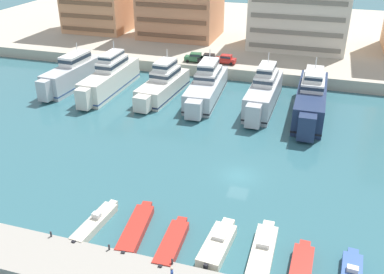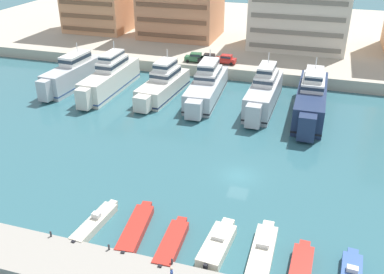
{
  "view_description": "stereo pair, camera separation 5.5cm",
  "coord_description": "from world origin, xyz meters",
  "views": [
    {
      "loc": [
        7.61,
        -43.93,
        28.2
      ],
      "look_at": [
        -7.13,
        3.62,
        2.5
      ],
      "focal_mm": 40.0,
      "sensor_mm": 36.0,
      "label": 1
    },
    {
      "loc": [
        7.67,
        -43.91,
        28.2
      ],
      "look_at": [
        -7.13,
        3.62,
        2.5
      ],
      "focal_mm": 40.0,
      "sensor_mm": 36.0,
      "label": 2
    }
  ],
  "objects": [
    {
      "name": "bollard_west",
      "position": [
        -14.9,
        -17.18,
        1.08
      ],
      "size": [
        0.2,
        0.2,
        0.61
      ],
      "color": "#2D2D33",
      "rests_on": "pier_dock"
    },
    {
      "name": "bollard_east_mid",
      "position": [
        -2.52,
        -17.18,
        1.08
      ],
      "size": [
        0.2,
        0.2,
        0.61
      ],
      "color": "#2D2D33",
      "rests_on": "pier_dock"
    },
    {
      "name": "yacht_ivory_mid_left",
      "position": [
        -18.21,
        22.17,
        2.12
      ],
      "size": [
        5.42,
        17.23,
        7.78
      ],
      "color": "silver",
      "rests_on": "ground"
    },
    {
      "name": "motorboat_red_mid_left",
      "position": [
        -3.57,
        -14.31,
        0.44
      ],
      "size": [
        2.04,
        7.4,
        0.89
      ],
      "color": "red",
      "rests_on": "ground"
    },
    {
      "name": "motorboat_cream_far_left",
      "position": [
        -12.1,
        -13.7,
        0.45
      ],
      "size": [
        2.1,
        7.45,
        1.4
      ],
      "color": "beige",
      "rests_on": "ground"
    },
    {
      "name": "motorboat_red_center_right",
      "position": [
        8.48,
        -13.71,
        0.51
      ],
      "size": [
        2.0,
        5.98,
        1.02
      ],
      "color": "red",
      "rests_on": "ground"
    },
    {
      "name": "motorboat_red_left",
      "position": [
        -7.75,
        -13.29,
        0.43
      ],
      "size": [
        2.68,
        8.27,
        0.87
      ],
      "color": "red",
      "rests_on": "ground"
    },
    {
      "name": "quay_promenade",
      "position": [
        0.0,
        68.4,
        1.12
      ],
      "size": [
        180.0,
        70.0,
        2.24
      ],
      "primitive_type": "cube",
      "color": "#BCB29E",
      "rests_on": "ground"
    },
    {
      "name": "pedestrian_mid_deck",
      "position": [
        -1.82,
        -19.17,
        1.72
      ],
      "size": [
        0.35,
        0.59,
        1.61
      ],
      "color": "#4C515B",
      "rests_on": "pier_dock"
    },
    {
      "name": "yacht_silver_center",
      "position": [
        -0.57,
        22.15,
        2.57
      ],
      "size": [
        4.39,
        18.39,
        8.67
      ],
      "color": "silver",
      "rests_on": "ground"
    },
    {
      "name": "bollard_west_mid",
      "position": [
        -8.71,
        -17.18,
        1.08
      ],
      "size": [
        0.2,
        0.2,
        0.61
      ],
      "color": "#2D2D33",
      "rests_on": "pier_dock"
    },
    {
      "name": "yacht_silver_center_left",
      "position": [
        -10.57,
        23.15,
        2.25
      ],
      "size": [
        5.47,
        19.67,
        8.04
      ],
      "color": "silver",
      "rests_on": "ground"
    },
    {
      "name": "yacht_silver_far_left",
      "position": [
        -35.59,
        21.28,
        2.46
      ],
      "size": [
        4.62,
        17.66,
        7.74
      ],
      "color": "silver",
      "rests_on": "ground"
    },
    {
      "name": "car_black_left",
      "position": [
        -13.69,
        35.89,
        3.22
      ],
      "size": [
        4.21,
        2.15,
        1.8
      ],
      "color": "black",
      "rests_on": "quay_promenade"
    },
    {
      "name": "motorboat_cream_center",
      "position": [
        4.9,
        -13.17,
        0.52
      ],
      "size": [
        2.04,
        8.72,
        1.47
      ],
      "color": "beige",
      "rests_on": "ground"
    },
    {
      "name": "yacht_ivory_left",
      "position": [
        -28.04,
        21.33,
        2.55
      ],
      "size": [
        4.01,
        19.57,
        8.55
      ],
      "color": "silver",
      "rests_on": "ground"
    },
    {
      "name": "car_red_mid_left",
      "position": [
        -10.32,
        36.38,
        3.22
      ],
      "size": [
        4.14,
        2.0,
        1.8
      ],
      "color": "red",
      "rests_on": "quay_promenade"
    },
    {
      "name": "motorboat_cream_center_left",
      "position": [
        0.67,
        -13.26,
        0.54
      ],
      "size": [
        2.65,
        7.16,
        1.41
      ],
      "color": "beige",
      "rests_on": "ground"
    },
    {
      "name": "apartment_block_mid_left",
      "position": [
        1.9,
        53.17,
        11.82
      ],
      "size": [
        20.91,
        13.7,
        21.06
      ],
      "color": "silver",
      "rests_on": "quay_promenade"
    },
    {
      "name": "ground_plane",
      "position": [
        0.0,
        0.0,
        0.0
      ],
      "size": [
        400.0,
        400.0,
        0.0
      ],
      "primitive_type": "plane",
      "color": "#336670"
    },
    {
      "name": "yacht_navy_center_right",
      "position": [
        7.0,
        21.51,
        2.6
      ],
      "size": [
        4.49,
        21.05,
        8.58
      ],
      "color": "navy",
      "rests_on": "ground"
    },
    {
      "name": "car_green_far_left",
      "position": [
        -16.42,
        35.79,
        3.22
      ],
      "size": [
        4.2,
        2.14,
        1.8
      ],
      "color": "#2D6642",
      "rests_on": "quay_promenade"
    }
  ]
}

